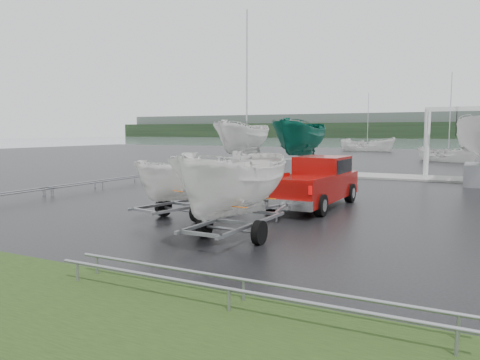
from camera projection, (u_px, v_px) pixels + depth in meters
ground_plane at (259, 205)px, 17.68m from camera, size 120.00×120.00×0.00m
lake at (443, 143)px, 106.21m from camera, size 300.00×300.00×0.00m
dock at (346, 175)px, 29.18m from camera, size 30.00×3.00×0.12m
treeline at (457, 130)px, 167.87m from camera, size 300.00×8.00×6.00m
far_hill at (458, 125)px, 174.75m from camera, size 300.00×6.00×10.00m
pickup_truck at (317, 181)px, 17.33m from camera, size 2.13×5.49×1.81m
trailer_hitched at (235, 128)px, 11.72m from camera, size 1.84×3.63×5.24m
trailer_parked at (184, 145)px, 14.66m from camera, size 1.96×3.77×4.26m
boat_hoist at (456, 133)px, 26.13m from camera, size 3.30×2.18×4.12m
keelboat_0 at (243, 118)px, 29.85m from camera, size 2.27×3.20×10.44m
keelboat_1 at (301, 116)px, 28.28m from camera, size 2.34×3.20×7.32m
mast_rack_0 at (99, 181)px, 22.61m from camera, size 0.56×6.50×0.06m
mast_rack_2 at (236, 284)px, 7.42m from camera, size 7.00×0.56×0.06m
moored_boat_0 at (247, 151)px, 64.45m from camera, size 2.94×2.92×10.85m
moored_boat_1 at (367, 151)px, 65.17m from camera, size 3.13×3.06×11.85m
moored_boat_2 at (448, 161)px, 42.55m from camera, size 3.10×3.08×11.01m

